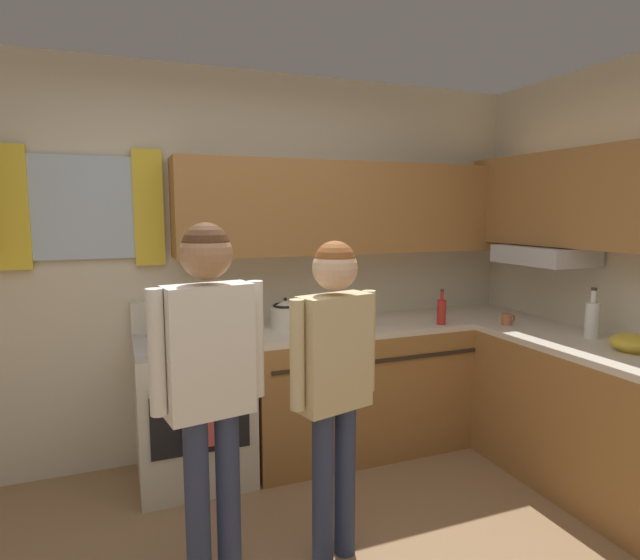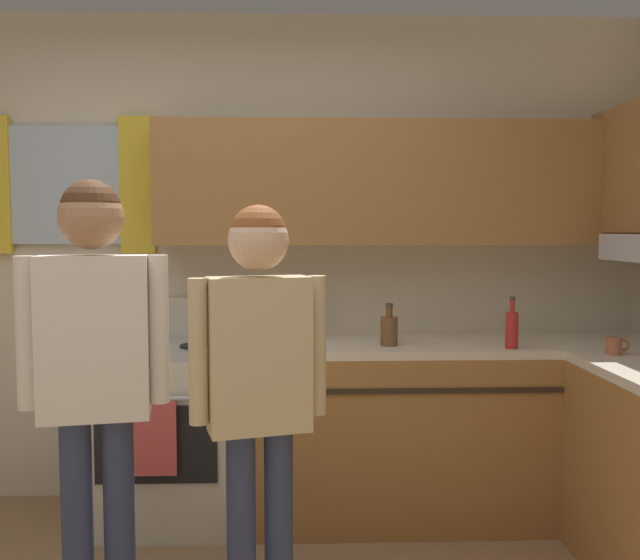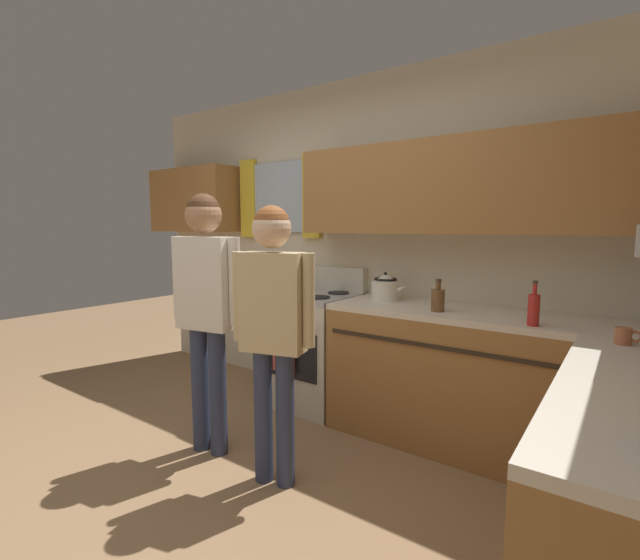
{
  "view_description": "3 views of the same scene",
  "coord_description": "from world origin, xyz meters",
  "px_view_note": "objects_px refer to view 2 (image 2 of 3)",
  "views": [
    {
      "loc": [
        -0.61,
        -1.66,
        1.68
      ],
      "look_at": [
        0.39,
        0.88,
        1.31
      ],
      "focal_mm": 29.31,
      "sensor_mm": 36.0,
      "label": 1
    },
    {
      "loc": [
        0.45,
        -1.81,
        1.46
      ],
      "look_at": [
        0.53,
        0.66,
        1.27
      ],
      "focal_mm": 37.89,
      "sensor_mm": 36.0,
      "label": 2
    },
    {
      "loc": [
        1.88,
        -1.26,
        1.43
      ],
      "look_at": [
        0.41,
        0.81,
        1.13
      ],
      "focal_mm": 24.8,
      "sensor_mm": 36.0,
      "label": 3
    }
  ],
  "objects_px": {
    "bottle_sauce_red": "(512,329)",
    "adult_in_plaid": "(259,371)",
    "cup_terracotta": "(615,346)",
    "stovetop_kettle": "(294,321)",
    "stove_oven": "(169,427)",
    "adult_left": "(94,355)",
    "bottle_squat_brown": "(389,330)"
  },
  "relations": [
    {
      "from": "bottle_sauce_red",
      "to": "stove_oven",
      "type": "bearing_deg",
      "value": 172.13
    },
    {
      "from": "cup_terracotta",
      "to": "adult_left",
      "type": "distance_m",
      "value": 2.21
    },
    {
      "from": "stove_oven",
      "to": "cup_terracotta",
      "type": "bearing_deg",
      "value": -11.16
    },
    {
      "from": "adult_in_plaid",
      "to": "adult_left",
      "type": "bearing_deg",
      "value": 177.45
    },
    {
      "from": "stove_oven",
      "to": "bottle_squat_brown",
      "type": "height_order",
      "value": "bottle_squat_brown"
    },
    {
      "from": "adult_left",
      "to": "stovetop_kettle",
      "type": "bearing_deg",
      "value": 57.44
    },
    {
      "from": "cup_terracotta",
      "to": "stovetop_kettle",
      "type": "relative_size",
      "value": 0.4
    },
    {
      "from": "cup_terracotta",
      "to": "stovetop_kettle",
      "type": "distance_m",
      "value": 1.51
    },
    {
      "from": "bottle_sauce_red",
      "to": "cup_terracotta",
      "type": "xyz_separation_m",
      "value": [
        0.41,
        -0.18,
        -0.05
      ]
    },
    {
      "from": "adult_in_plaid",
      "to": "bottle_squat_brown",
      "type": "bearing_deg",
      "value": 57.68
    },
    {
      "from": "cup_terracotta",
      "to": "bottle_squat_brown",
      "type": "bearing_deg",
      "value": 164.33
    },
    {
      "from": "adult_left",
      "to": "adult_in_plaid",
      "type": "relative_size",
      "value": 1.06
    },
    {
      "from": "bottle_squat_brown",
      "to": "bottle_sauce_red",
      "type": "height_order",
      "value": "bottle_sauce_red"
    },
    {
      "from": "stove_oven",
      "to": "bottle_sauce_red",
      "type": "distance_m",
      "value": 1.76
    },
    {
      "from": "bottle_sauce_red",
      "to": "stovetop_kettle",
      "type": "xyz_separation_m",
      "value": [
        -1.03,
        0.28,
        0.0
      ]
    },
    {
      "from": "bottle_sauce_red",
      "to": "adult_left",
      "type": "height_order",
      "value": "adult_left"
    },
    {
      "from": "stove_oven",
      "to": "adult_in_plaid",
      "type": "distance_m",
      "value": 1.27
    },
    {
      "from": "bottle_sauce_red",
      "to": "adult_left",
      "type": "xyz_separation_m",
      "value": [
        -1.72,
        -0.79,
        0.03
      ]
    },
    {
      "from": "bottle_squat_brown",
      "to": "adult_left",
      "type": "relative_size",
      "value": 0.13
    },
    {
      "from": "adult_left",
      "to": "stove_oven",
      "type": "bearing_deg",
      "value": 86.81
    },
    {
      "from": "bottle_sauce_red",
      "to": "adult_in_plaid",
      "type": "bearing_deg",
      "value": -144.54
    },
    {
      "from": "stovetop_kettle",
      "to": "adult_in_plaid",
      "type": "distance_m",
      "value": 1.1
    },
    {
      "from": "bottle_sauce_red",
      "to": "adult_left",
      "type": "distance_m",
      "value": 1.89
    },
    {
      "from": "stovetop_kettle",
      "to": "adult_in_plaid",
      "type": "relative_size",
      "value": 0.18
    },
    {
      "from": "stove_oven",
      "to": "adult_left",
      "type": "relative_size",
      "value": 0.67
    },
    {
      "from": "stove_oven",
      "to": "bottle_sauce_red",
      "type": "relative_size",
      "value": 4.48
    },
    {
      "from": "bottle_sauce_red",
      "to": "adult_in_plaid",
      "type": "height_order",
      "value": "adult_in_plaid"
    },
    {
      "from": "bottle_squat_brown",
      "to": "stovetop_kettle",
      "type": "distance_m",
      "value": 0.5
    },
    {
      "from": "bottle_squat_brown",
      "to": "adult_in_plaid",
      "type": "height_order",
      "value": "adult_in_plaid"
    },
    {
      "from": "cup_terracotta",
      "to": "adult_in_plaid",
      "type": "height_order",
      "value": "adult_in_plaid"
    },
    {
      "from": "stove_oven",
      "to": "adult_left",
      "type": "xyz_separation_m",
      "value": [
        -0.06,
        -1.02,
        0.56
      ]
    },
    {
      "from": "stove_oven",
      "to": "stovetop_kettle",
      "type": "xyz_separation_m",
      "value": [
        0.63,
        0.05,
        0.53
      ]
    }
  ]
}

